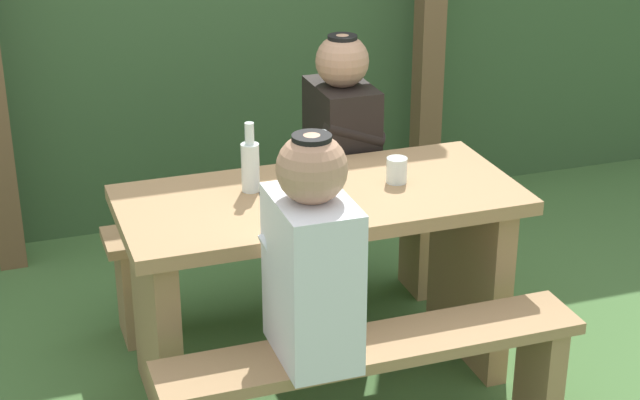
% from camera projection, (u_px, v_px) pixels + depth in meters
% --- Properties ---
extents(ground_plane, '(12.00, 12.00, 0.00)m').
position_uv_depth(ground_plane, '(320.00, 376.00, 3.87)').
color(ground_plane, '#446C37').
extents(hedge_backdrop, '(6.40, 1.07, 1.94)m').
position_uv_depth(hedge_backdrop, '(188.00, 6.00, 5.30)').
color(hedge_backdrop, '#375731').
rests_on(hedge_backdrop, ground_plane).
extents(picnic_table, '(1.40, 0.64, 0.75)m').
position_uv_depth(picnic_table, '(320.00, 255.00, 3.67)').
color(picnic_table, '#9E7A51').
rests_on(picnic_table, ground_plane).
extents(bench_near, '(1.40, 0.24, 0.45)m').
position_uv_depth(bench_near, '(373.00, 376.00, 3.29)').
color(bench_near, '#9E7A51').
rests_on(bench_near, ground_plane).
extents(bench_far, '(1.40, 0.24, 0.45)m').
position_uv_depth(bench_far, '(279.00, 243.00, 4.19)').
color(bench_far, '#9E7A51').
rests_on(bench_far, ground_plane).
extents(person_white_shirt, '(0.25, 0.35, 0.72)m').
position_uv_depth(person_white_shirt, '(312.00, 257.00, 3.05)').
color(person_white_shirt, silver).
rests_on(person_white_shirt, bench_near).
extents(person_black_coat, '(0.25, 0.35, 0.72)m').
position_uv_depth(person_black_coat, '(342.00, 130.00, 4.09)').
color(person_black_coat, black).
rests_on(person_black_coat, bench_far).
extents(drinking_glass, '(0.07, 0.07, 0.09)m').
position_uv_depth(drinking_glass, '(397.00, 170.00, 3.65)').
color(drinking_glass, silver).
rests_on(drinking_glass, picnic_table).
extents(bottle_left, '(0.06, 0.06, 0.24)m').
position_uv_depth(bottle_left, '(324.00, 169.00, 3.51)').
color(bottle_left, silver).
rests_on(bottle_left, picnic_table).
extents(bottle_right, '(0.06, 0.06, 0.25)m').
position_uv_depth(bottle_right, '(250.00, 164.00, 3.55)').
color(bottle_right, silver).
rests_on(bottle_right, picnic_table).
extents(cell_phone, '(0.12, 0.16, 0.01)m').
position_uv_depth(cell_phone, '(280.00, 196.00, 3.53)').
color(cell_phone, black).
rests_on(cell_phone, picnic_table).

